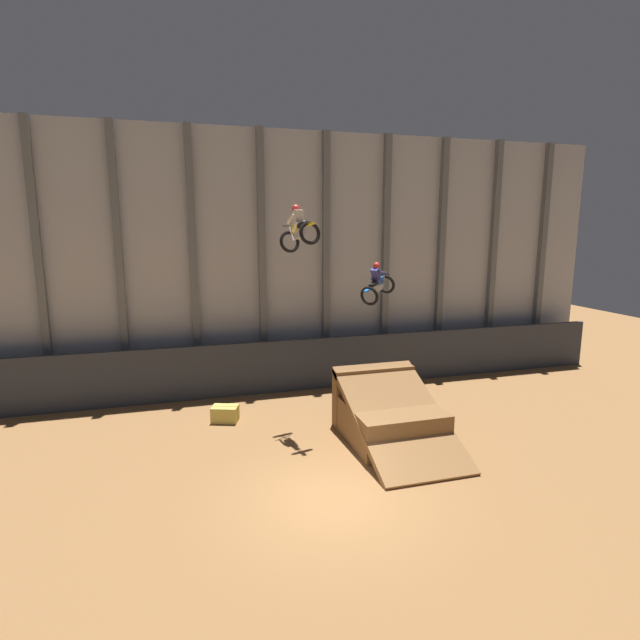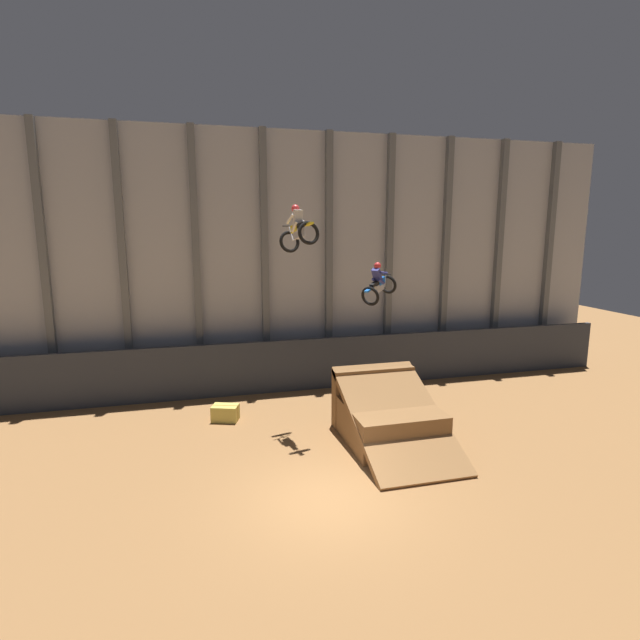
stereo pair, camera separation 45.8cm
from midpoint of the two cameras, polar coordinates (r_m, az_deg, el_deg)
The scene contains 7 objects.
ground_plane at distance 13.34m, azimuth 0.31°, elevation -19.85°, with size 60.00×60.00×0.00m, color olive.
arena_back_wall at distance 21.10m, azimuth -7.33°, elevation 6.63°, with size 32.00×0.40×10.66m.
lower_barrier at distance 20.69m, azimuth -6.54°, elevation -5.39°, with size 31.36×0.20×2.17m.
dirt_ramp at distance 16.58m, azimuth 6.94°, elevation -10.78°, with size 2.85×4.67×2.19m.
rider_bike_left_air at distance 16.20m, azimuth -3.26°, elevation 10.19°, with size 1.11×1.78×1.59m.
rider_bike_right_air at distance 18.71m, azimuth 5.87°, elevation 4.08°, with size 1.72×1.61×1.59m.
hay_bale_trackside at distance 18.21m, azimuth -11.52°, elevation -10.48°, with size 1.05×0.87×0.57m.
Camera 1 is at (-3.51, -10.96, 6.76)m, focal length 28.00 mm.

